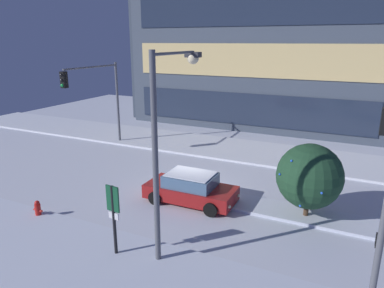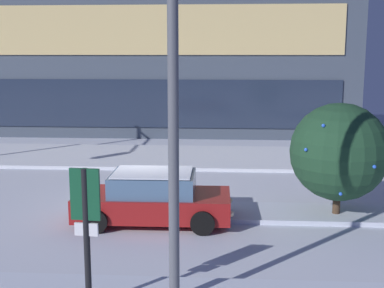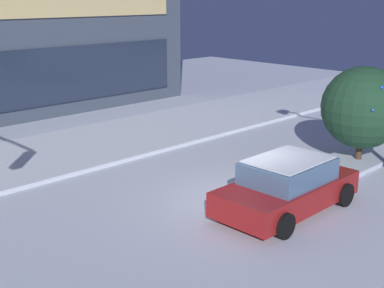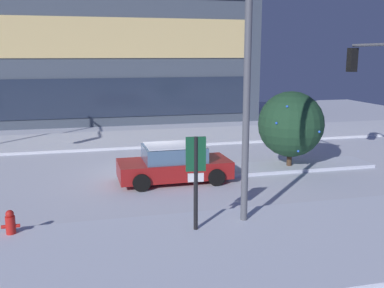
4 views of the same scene
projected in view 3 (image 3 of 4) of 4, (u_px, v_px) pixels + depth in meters
ground at (238, 203)px, 14.81m from camera, size 52.00×52.00×0.00m
curb_strip_far at (86, 146)px, 20.16m from camera, size 52.00×5.20×0.14m
median_strip at (345, 164)px, 17.93m from camera, size 9.00×1.80×0.14m
car_near at (287, 186)px, 14.07m from camera, size 4.49×2.17×1.49m
decorated_tree_median at (363, 108)px, 17.81m from camera, size 2.84×2.85×3.41m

